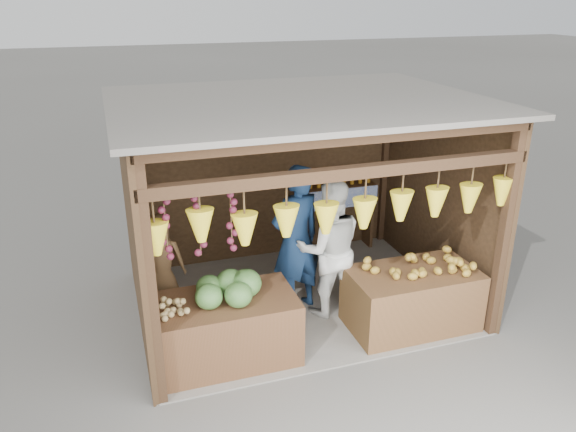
# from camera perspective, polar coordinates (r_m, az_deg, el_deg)

# --- Properties ---
(ground) EXTENTS (80.00, 80.00, 0.00)m
(ground) POSITION_cam_1_polar(r_m,az_deg,el_deg) (7.53, 1.01, -8.56)
(ground) COLOR #514F49
(ground) RESTS_ON ground
(stall_structure) EXTENTS (4.30, 3.30, 2.66)m
(stall_structure) POSITION_cam_1_polar(r_m,az_deg,el_deg) (6.79, 0.95, 3.44)
(stall_structure) COLOR slate
(stall_structure) RESTS_ON ground
(back_shelf) EXTENTS (1.25, 0.32, 1.32)m
(back_shelf) POSITION_cam_1_polar(r_m,az_deg,el_deg) (8.59, 4.84, 1.78)
(back_shelf) COLOR #382314
(back_shelf) RESTS_ON ground
(counter_left) EXTENTS (1.49, 0.85, 0.75)m
(counter_left) POSITION_cam_1_polar(r_m,az_deg,el_deg) (6.29, -6.14, -11.40)
(counter_left) COLOR #4B2F19
(counter_left) RESTS_ON ground
(counter_right) EXTENTS (1.52, 0.85, 0.74)m
(counter_right) POSITION_cam_1_polar(r_m,az_deg,el_deg) (6.98, 12.42, -8.25)
(counter_right) COLOR #493118
(counter_right) RESTS_ON ground
(stool) EXTENTS (0.30, 0.30, 0.28)m
(stool) POSITION_cam_1_polar(r_m,az_deg,el_deg) (7.11, -12.33, -9.78)
(stool) COLOR black
(stool) RESTS_ON ground
(man_standing) EXTENTS (0.81, 0.65, 1.93)m
(man_standing) POSITION_cam_1_polar(r_m,az_deg,el_deg) (6.92, 0.82, -2.43)
(man_standing) COLOR #142A4D
(man_standing) RESTS_ON ground
(woman_standing) EXTENTS (0.95, 0.80, 1.76)m
(woman_standing) POSITION_cam_1_polar(r_m,az_deg,el_deg) (6.89, 4.22, -3.36)
(woman_standing) COLOR white
(woman_standing) RESTS_ON ground
(vendor_seated) EXTENTS (0.64, 0.48, 1.17)m
(vendor_seated) POSITION_cam_1_polar(r_m,az_deg,el_deg) (6.77, -12.82, -4.55)
(vendor_seated) COLOR brown
(vendor_seated) RESTS_ON stool
(melon_pile) EXTENTS (1.00, 0.50, 0.32)m
(melon_pile) POSITION_cam_1_polar(r_m,az_deg,el_deg) (6.01, -6.49, -7.10)
(melon_pile) COLOR #114316
(melon_pile) RESTS_ON counter_left
(tanfruit_pile) EXTENTS (0.34, 0.40, 0.13)m
(tanfruit_pile) POSITION_cam_1_polar(r_m,az_deg,el_deg) (5.92, -11.61, -8.99)
(tanfruit_pile) COLOR #9A7647
(tanfruit_pile) RESTS_ON counter_left
(mango_pile) EXTENTS (1.40, 0.64, 0.22)m
(mango_pile) POSITION_cam_1_polar(r_m,az_deg,el_deg) (6.75, 13.44, -4.79)
(mango_pile) COLOR orange
(mango_pile) RESTS_ON counter_right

